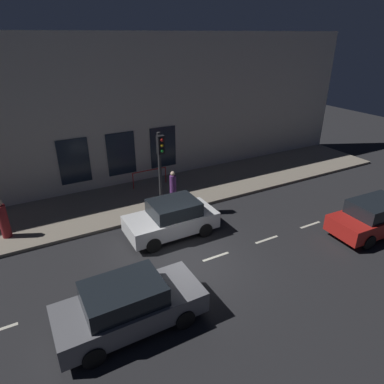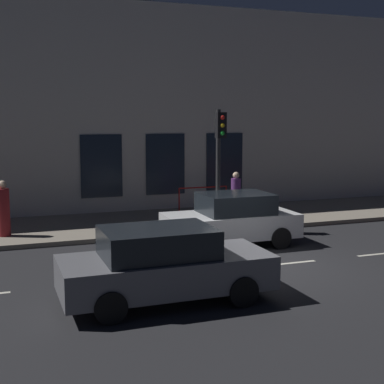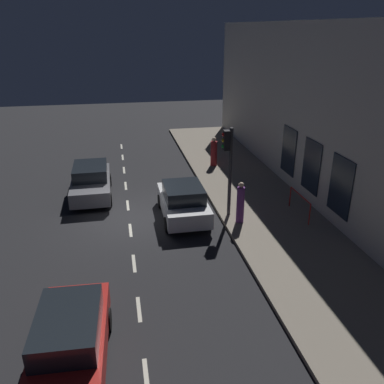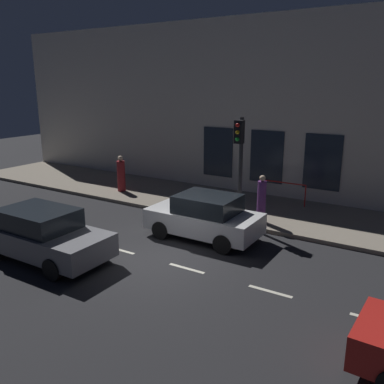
{
  "view_description": "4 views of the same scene",
  "coord_description": "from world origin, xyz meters",
  "px_view_note": "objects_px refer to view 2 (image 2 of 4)",
  "views": [
    {
      "loc": [
        -9.36,
        5.19,
        8.11
      ],
      "look_at": [
        3.11,
        -1.61,
        1.44
      ],
      "focal_mm": 31.74,
      "sensor_mm": 36.0,
      "label": 1
    },
    {
      "loc": [
        -12.26,
        6.34,
        3.86
      ],
      "look_at": [
        3.08,
        0.81,
        1.58
      ],
      "focal_mm": 50.74,
      "sensor_mm": 36.0,
      "label": 2
    },
    {
      "loc": [
        -0.28,
        -16.2,
        7.93
      ],
      "look_at": [
        2.72,
        -0.62,
        1.38
      ],
      "focal_mm": 37.46,
      "sensor_mm": 36.0,
      "label": 3
    },
    {
      "loc": [
        -9.28,
        -6.96,
        5.29
      ],
      "look_at": [
        1.5,
        -0.25,
        1.89
      ],
      "focal_mm": 38.2,
      "sensor_mm": 36.0,
      "label": 4
    }
  ],
  "objects_px": {
    "pedestrian_1": "(236,200)",
    "parked_car_2": "(164,265)",
    "parked_car_0": "(232,220)",
    "traffic_light": "(219,148)",
    "pedestrian_0": "(3,210)"
  },
  "relations": [
    {
      "from": "traffic_light",
      "to": "pedestrian_0",
      "type": "xyz_separation_m",
      "value": [
        1.09,
        6.82,
        -1.85
      ]
    },
    {
      "from": "parked_car_0",
      "to": "pedestrian_1",
      "type": "height_order",
      "value": "pedestrian_1"
    },
    {
      "from": "traffic_light",
      "to": "pedestrian_0",
      "type": "bearing_deg",
      "value": 80.93
    },
    {
      "from": "parked_car_0",
      "to": "pedestrian_0",
      "type": "height_order",
      "value": "pedestrian_0"
    },
    {
      "from": "parked_car_0",
      "to": "parked_car_2",
      "type": "xyz_separation_m",
      "value": [
        -4.11,
        3.37,
        0.0
      ]
    },
    {
      "from": "parked_car_2",
      "to": "pedestrian_0",
      "type": "height_order",
      "value": "pedestrian_0"
    },
    {
      "from": "parked_car_0",
      "to": "pedestrian_1",
      "type": "relative_size",
      "value": 2.16
    },
    {
      "from": "pedestrian_0",
      "to": "traffic_light",
      "type": "bearing_deg",
      "value": 166.4
    },
    {
      "from": "traffic_light",
      "to": "parked_car_2",
      "type": "xyz_separation_m",
      "value": [
        -6.0,
        3.75,
        -2.02
      ]
    },
    {
      "from": "pedestrian_1",
      "to": "parked_car_2",
      "type": "bearing_deg",
      "value": 78.18
    },
    {
      "from": "parked_car_2",
      "to": "pedestrian_1",
      "type": "distance_m",
      "value": 7.83
    },
    {
      "from": "parked_car_0",
      "to": "pedestrian_0",
      "type": "bearing_deg",
      "value": 65.2
    },
    {
      "from": "parked_car_0",
      "to": "parked_car_2",
      "type": "relative_size",
      "value": 0.89
    },
    {
      "from": "pedestrian_0",
      "to": "pedestrian_1",
      "type": "height_order",
      "value": "pedestrian_1"
    },
    {
      "from": "parked_car_0",
      "to": "parked_car_2",
      "type": "distance_m",
      "value": 5.31
    }
  ]
}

